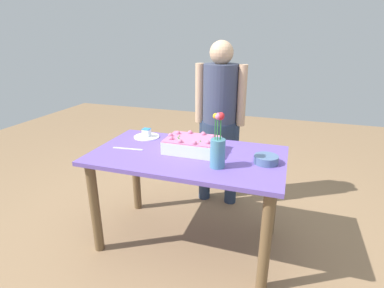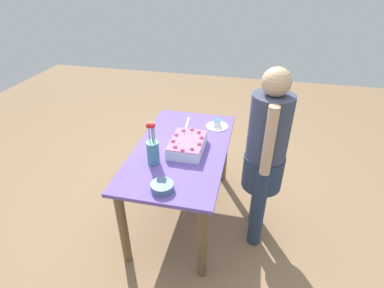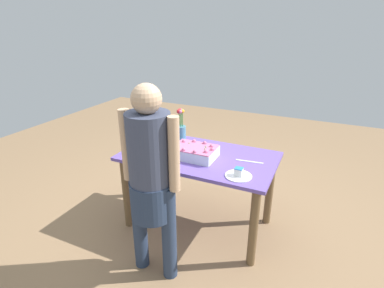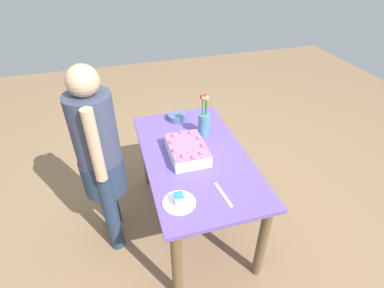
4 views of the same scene
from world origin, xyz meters
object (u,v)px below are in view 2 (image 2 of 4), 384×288
Objects in this scene: serving_plate_with_slice at (217,125)px; person_standing at (266,150)px; sheet_cake at (187,145)px; flower_vase at (153,149)px; fruit_bowl at (162,187)px; cake_knife at (187,123)px.

person_standing is (-0.50, -0.44, 0.10)m from serving_plate_with_slice.
flower_vase is at bearing 138.64° from sheet_cake.
sheet_cake is at bearing -4.70° from person_standing.
person_standing is (-0.05, -0.62, 0.06)m from sheet_cake.
flower_vase is 0.34m from fruit_bowl.
flower_vase is 0.85m from person_standing.
cake_knife is 0.72m from flower_vase.
person_standing is at bearing 48.72° from cake_knife.
sheet_cake reaches higher than cake_knife.
fruit_bowl is (-0.99, -0.06, 0.02)m from cake_knife.
flower_vase is (-0.70, 0.10, 0.12)m from cake_knife.
sheet_cake reaches higher than serving_plate_with_slice.
cake_knife is 1.46× the size of fruit_bowl.
person_standing reaches higher than sheet_cake.
fruit_bowl is at bearing 174.48° from sheet_cake.
cake_knife is (0.46, 0.11, -0.05)m from sheet_cake.
sheet_cake is 0.49m from serving_plate_with_slice.
fruit_bowl is at bearing -151.01° from flower_vase.
flower_vase reaches higher than cake_knife.
sheet_cake is at bearing 7.19° from cake_knife.
flower_vase is at bearing -14.33° from cake_knife.
serving_plate_with_slice is at bearing -29.39° from flower_vase.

